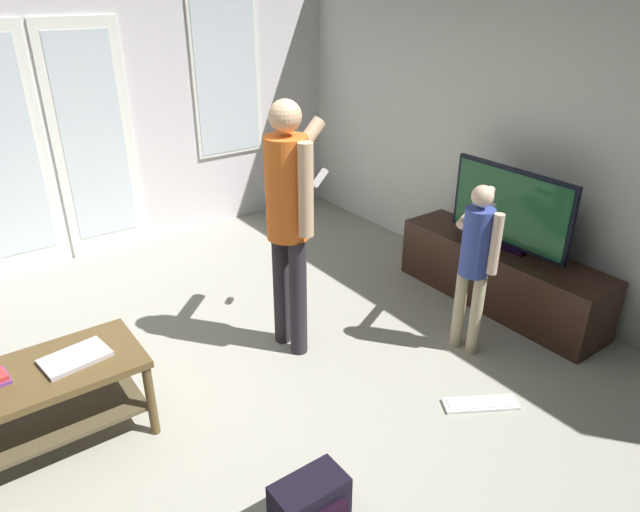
% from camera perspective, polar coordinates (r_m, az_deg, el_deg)
% --- Properties ---
extents(ground_plane, '(5.49, 5.41, 0.02)m').
position_cam_1_polar(ground_plane, '(3.50, -10.74, -15.49)').
color(ground_plane, '#A09E90').
extents(wall_back_with_doors, '(5.49, 0.09, 2.55)m').
position_cam_1_polar(wall_back_with_doors, '(5.34, -24.53, 12.41)').
color(wall_back_with_doors, silver).
rests_on(wall_back_with_doors, ground_plane).
extents(wall_right_plain, '(0.06, 5.41, 2.52)m').
position_cam_1_polar(wall_right_plain, '(4.57, 20.48, 11.39)').
color(wall_right_plain, silver).
rests_on(wall_right_plain, ground_plane).
extents(coffee_table, '(1.09, 0.52, 0.49)m').
position_cam_1_polar(coffee_table, '(3.35, -26.52, -12.33)').
color(coffee_table, brown).
rests_on(coffee_table, ground_plane).
extents(tv_stand, '(0.44, 1.67, 0.48)m').
position_cam_1_polar(tv_stand, '(4.58, 17.56, -1.92)').
color(tv_stand, '#311D14').
rests_on(tv_stand, ground_plane).
extents(flat_screen_tv, '(0.08, 1.00, 0.61)m').
position_cam_1_polar(flat_screen_tv, '(4.37, 18.45, 4.49)').
color(flat_screen_tv, black).
rests_on(flat_screen_tv, tv_stand).
extents(person_adult, '(0.60, 0.49, 1.67)m').
position_cam_1_polar(person_adult, '(3.54, -3.10, 4.71)').
color(person_adult, '#2A252C').
rests_on(person_adult, ground_plane).
extents(person_child, '(0.51, 0.38, 1.17)m').
position_cam_1_polar(person_child, '(3.76, 15.31, 0.14)').
color(person_child, tan).
rests_on(person_child, ground_plane).
extents(backpack, '(0.35, 0.24, 0.21)m').
position_cam_1_polar(backpack, '(2.87, -0.95, -23.29)').
color(backpack, black).
rests_on(backpack, ground_plane).
extents(loose_keyboard, '(0.44, 0.34, 0.02)m').
position_cam_1_polar(loose_keyboard, '(3.63, 15.74, -14.03)').
color(loose_keyboard, white).
rests_on(loose_keyboard, ground_plane).
extents(laptop_closed, '(0.36, 0.26, 0.02)m').
position_cam_1_polar(laptop_closed, '(3.28, -23.27, -9.33)').
color(laptop_closed, '#BBB5B8').
rests_on(laptop_closed, coffee_table).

